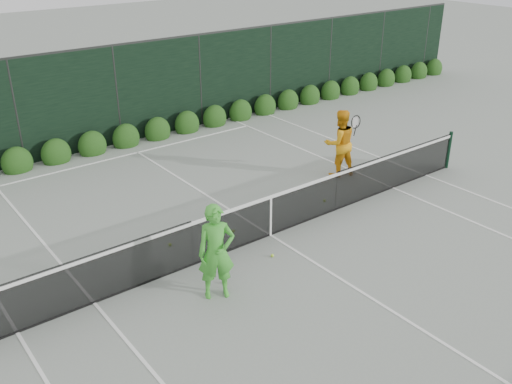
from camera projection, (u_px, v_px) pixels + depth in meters
ground at (270, 235)px, 12.63m from camera, size 80.00×80.00×0.00m
tennis_net at (270, 214)px, 12.39m from camera, size 12.90×0.10×1.07m
player_woman at (216, 252)px, 10.21m from camera, size 0.80×0.68×1.84m
player_man at (340, 143)px, 15.32m from camera, size 1.06×0.93×1.84m
court_lines at (270, 235)px, 12.63m from camera, size 11.03×23.83×0.01m
windscreen_fence at (368, 221)px, 10.04m from camera, size 32.00×21.07×3.06m
hedge_row at (126, 138)px, 17.67m from camera, size 31.66×0.65×0.94m
tennis_balls at (243, 241)px, 12.35m from camera, size 4.19×1.96×0.07m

